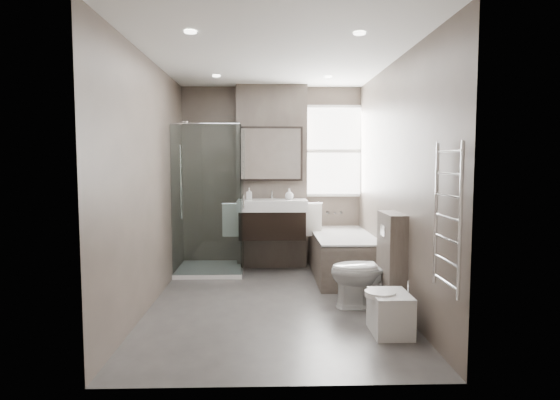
{
  "coord_description": "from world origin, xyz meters",
  "views": [
    {
      "loc": [
        -0.08,
        -4.96,
        1.53
      ],
      "look_at": [
        0.07,
        0.15,
        1.1
      ],
      "focal_mm": 30.0,
      "sensor_mm": 36.0,
      "label": 1
    }
  ],
  "objects_px": {
    "toilet": "(367,271)",
    "vanity": "(272,219)",
    "bidet": "(390,312)",
    "bathtub": "(342,253)"
  },
  "relations": [
    {
      "from": "toilet",
      "to": "vanity",
      "type": "bearing_deg",
      "value": -149.42
    },
    {
      "from": "vanity",
      "to": "toilet",
      "type": "relative_size",
      "value": 1.25
    },
    {
      "from": "vanity",
      "to": "bidet",
      "type": "bearing_deg",
      "value": -66.79
    },
    {
      "from": "bidet",
      "to": "bathtub",
      "type": "bearing_deg",
      "value": 92.52
    },
    {
      "from": "vanity",
      "to": "toilet",
      "type": "distance_m",
      "value": 1.92
    },
    {
      "from": "vanity",
      "to": "bidet",
      "type": "distance_m",
      "value": 2.63
    },
    {
      "from": "toilet",
      "to": "bidet",
      "type": "distance_m",
      "value": 0.78
    },
    {
      "from": "vanity",
      "to": "bathtub",
      "type": "bearing_deg",
      "value": -19.37
    },
    {
      "from": "toilet",
      "to": "bidet",
      "type": "xyz_separation_m",
      "value": [
        0.04,
        -0.76,
        -0.19
      ]
    },
    {
      "from": "vanity",
      "to": "bidet",
      "type": "xyz_separation_m",
      "value": [
        1.01,
        -2.37,
        -0.55
      ]
    }
  ]
}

